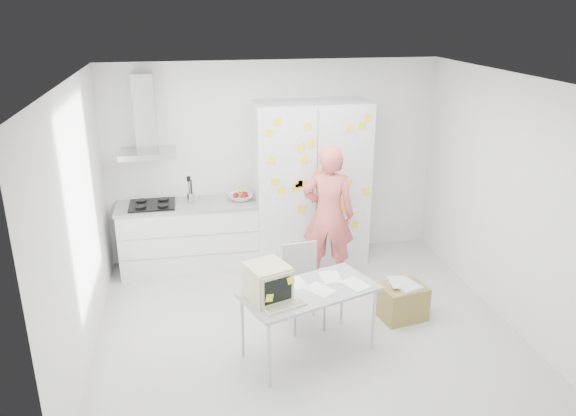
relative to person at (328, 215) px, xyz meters
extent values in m
cube|color=silver|center=(-0.52, -1.01, -0.90)|extent=(4.50, 4.00, 0.02)
cube|color=white|center=(-0.52, 0.99, 0.46)|extent=(4.50, 0.02, 2.70)
cube|color=white|center=(-2.77, -1.01, 0.46)|extent=(0.02, 4.00, 2.70)
cube|color=white|center=(1.73, -1.01, 0.46)|extent=(0.02, 4.00, 2.70)
cube|color=white|center=(-0.52, -1.01, 1.81)|extent=(4.50, 4.00, 0.02)
cube|color=white|center=(-1.72, 0.69, -0.45)|extent=(1.80, 0.60, 0.88)
cube|color=gray|center=(-1.72, 0.38, -0.31)|extent=(1.76, 0.01, 0.01)
cube|color=gray|center=(-1.72, 0.38, -0.59)|extent=(1.76, 0.01, 0.01)
cube|color=#9E9E99|center=(-1.72, 0.69, 0.01)|extent=(1.84, 0.63, 0.04)
cube|color=black|center=(-2.17, 0.69, 0.03)|extent=(0.58, 0.50, 0.03)
cylinder|color=black|center=(-2.31, 0.57, 0.06)|extent=(0.14, 0.14, 0.02)
cylinder|color=black|center=(-2.03, 0.57, 0.06)|extent=(0.14, 0.14, 0.02)
cylinder|color=black|center=(-2.31, 0.81, 0.06)|extent=(0.14, 0.14, 0.02)
cylinder|color=black|center=(-2.03, 0.81, 0.06)|extent=(0.14, 0.14, 0.02)
cylinder|color=silver|center=(-1.67, 0.69, 0.10)|extent=(0.10, 0.10, 0.14)
cylinder|color=black|center=(-1.69, 0.70, 0.20)|extent=(0.01, 0.01, 0.30)
cylinder|color=black|center=(-1.66, 0.68, 0.20)|extent=(0.01, 0.01, 0.30)
cylinder|color=black|center=(-1.67, 0.71, 0.20)|extent=(0.01, 0.01, 0.30)
cube|color=black|center=(-1.69, 0.70, 0.36)|extent=(0.05, 0.01, 0.07)
imported|color=white|center=(-1.02, 0.69, 0.06)|extent=(0.31, 0.31, 0.08)
sphere|color=#B2140F|center=(-1.08, 0.71, 0.09)|extent=(0.08, 0.08, 0.08)
sphere|color=#B2140F|center=(-0.99, 0.64, 0.09)|extent=(0.08, 0.08, 0.08)
sphere|color=#B2140F|center=(-0.95, 0.73, 0.09)|extent=(0.08, 0.08, 0.08)
cylinder|color=yellow|center=(-1.04, 0.71, 0.14)|extent=(0.09, 0.17, 0.10)
cylinder|color=yellow|center=(-1.02, 0.71, 0.14)|extent=(0.04, 0.17, 0.10)
cylinder|color=yellow|center=(-0.99, 0.71, 0.14)|extent=(0.08, 0.17, 0.10)
cube|color=silver|center=(-2.17, 0.74, 0.71)|extent=(0.70, 0.48, 0.07)
cube|color=silver|center=(-2.17, 0.86, 1.21)|extent=(0.26, 0.24, 0.95)
cube|color=silver|center=(-0.07, 0.66, 0.21)|extent=(1.50, 0.65, 2.20)
cube|color=slate|center=(-0.07, 0.33, 0.21)|extent=(0.01, 0.01, 2.16)
cube|color=silver|center=(-0.13, 0.32, 0.21)|extent=(0.02, 0.02, 0.30)
cube|color=silver|center=(-0.01, 0.32, 0.21)|extent=(0.02, 0.02, 0.30)
cube|color=yellow|center=(0.34, 0.33, 1.01)|extent=(0.10, 0.00, 0.10)
cube|color=yellow|center=(0.49, 0.33, 1.03)|extent=(0.12, 0.00, 0.12)
cube|color=yellow|center=(0.59, 0.33, 0.16)|extent=(0.12, 0.00, 0.12)
cube|color=yellow|center=(-0.31, 0.33, 0.32)|extent=(0.10, 0.00, 0.10)
cube|color=yellow|center=(-0.06, 0.33, 0.46)|extent=(0.12, 0.00, 0.12)
cube|color=yellow|center=(0.30, 0.33, -0.04)|extent=(0.12, 0.00, 0.12)
cube|color=yellow|center=(-0.27, 0.33, -0.03)|extent=(0.10, 0.00, 0.10)
cube|color=yellow|center=(-0.20, 0.33, 1.06)|extent=(0.12, 0.00, 0.12)
cube|color=yellow|center=(0.02, 0.33, -0.08)|extent=(0.12, 0.00, 0.12)
cube|color=yellow|center=(0.33, 0.33, 0.30)|extent=(0.12, 0.00, 0.12)
cube|color=yellow|center=(0.21, 0.33, 0.05)|extent=(0.10, 0.00, 0.10)
cube|color=yellow|center=(-0.29, 0.33, 0.79)|extent=(0.12, 0.00, 0.12)
cube|color=yellow|center=(-0.53, 0.33, 0.25)|extent=(0.10, 0.00, 0.10)
cube|color=yellow|center=(-0.62, 0.33, 0.37)|extent=(0.10, 0.00, 0.10)
cube|color=yellow|center=(-0.69, 0.33, 0.99)|extent=(0.11, 0.00, 0.11)
cube|color=yellow|center=(-0.14, 0.33, -0.31)|extent=(0.10, 0.00, 0.10)
cube|color=yellow|center=(-0.27, 0.33, 0.32)|extent=(0.11, 0.00, 0.11)
cube|color=yellow|center=(0.46, 0.33, -0.30)|extent=(0.11, 0.00, 0.11)
cube|color=yellow|center=(0.57, 0.33, 1.13)|extent=(0.10, 0.00, 0.10)
cube|color=yellow|center=(-0.24, 0.33, 0.63)|extent=(0.10, 0.00, 0.10)
cube|color=yellow|center=(-0.36, 0.33, 0.27)|extent=(0.11, 0.00, 0.11)
cube|color=yellow|center=(0.11, 0.33, -0.38)|extent=(0.10, 0.00, 0.10)
cube|color=yellow|center=(-0.59, 0.33, 1.13)|extent=(0.10, 0.00, 0.10)
cube|color=yellow|center=(-0.65, 0.33, 0.65)|extent=(0.12, 0.00, 0.12)
cube|color=yellow|center=(0.23, 0.33, -0.12)|extent=(0.11, 0.00, 0.11)
cube|color=yellow|center=(-0.15, 0.33, 0.84)|extent=(0.11, 0.00, 0.11)
cube|color=yellow|center=(0.19, 0.33, 0.39)|extent=(0.11, 0.00, 0.11)
cube|color=yellow|center=(-0.05, 0.33, -0.10)|extent=(0.11, 0.00, 0.11)
imported|color=#DF5E57|center=(0.00, 0.00, 0.00)|extent=(0.75, 0.61, 1.79)
cube|color=#A7AAB2|center=(-0.59, -1.55, -0.19)|extent=(1.48, 1.08, 0.03)
cylinder|color=silver|center=(-1.07, -2.02, -0.55)|extent=(0.04, 0.04, 0.69)
cylinder|color=silver|center=(0.07, -1.61, -0.55)|extent=(0.04, 0.04, 0.69)
cylinder|color=silver|center=(-1.26, -1.50, -0.55)|extent=(0.04, 0.04, 0.69)
cylinder|color=silver|center=(-0.12, -1.09, -0.55)|extent=(0.04, 0.04, 0.69)
cube|color=beige|center=(-1.02, -1.63, 0.00)|extent=(0.47, 0.48, 0.34)
cube|color=beige|center=(-0.96, -1.82, 0.00)|extent=(0.33, 0.13, 0.30)
cube|color=black|center=(-0.95, -1.83, 0.00)|extent=(0.27, 0.10, 0.24)
cube|color=#F4FF2E|center=(-1.04, -1.86, -0.05)|extent=(0.08, 0.03, 0.09)
cube|color=#F4FF2E|center=(-0.83, -1.79, 0.07)|extent=(0.09, 0.03, 0.09)
cube|color=beige|center=(-0.89, -1.85, -0.16)|extent=(0.44, 0.28, 0.02)
cube|color=gray|center=(-0.89, -1.85, -0.15)|extent=(0.39, 0.23, 0.01)
cube|color=white|center=(-0.49, -1.57, -0.17)|extent=(0.32, 0.35, 0.00)
cube|color=white|center=(-0.32, -1.33, -0.17)|extent=(0.20, 0.28, 0.00)
cube|color=white|center=(-0.12, -1.53, -0.17)|extent=(0.30, 0.34, 0.00)
cube|color=white|center=(-0.70, -1.39, -0.17)|extent=(0.25, 0.32, 0.00)
cube|color=#A8A8A5|center=(-0.53, -1.05, -0.45)|extent=(0.46, 0.46, 0.04)
cube|color=#A8A8A5|center=(-0.55, -0.86, -0.20)|extent=(0.40, 0.08, 0.46)
cylinder|color=#A4A3A8|center=(-0.67, -1.23, -0.68)|extent=(0.03, 0.03, 0.43)
cylinder|color=#A4A3A8|center=(-0.34, -1.19, -0.68)|extent=(0.03, 0.03, 0.43)
cylinder|color=#A4A3A8|center=(-0.71, -0.90, -0.68)|extent=(0.03, 0.03, 0.43)
cylinder|color=#A4A3A8|center=(-0.38, -0.86, -0.68)|extent=(0.03, 0.03, 0.43)
cube|color=olive|center=(0.60, -1.08, -0.70)|extent=(0.56, 0.48, 0.40)
cube|color=silver|center=(0.62, -1.09, -0.48)|extent=(0.32, 0.37, 0.03)
cube|color=silver|center=(0.56, -1.04, -0.46)|extent=(0.24, 0.32, 0.00)
camera|label=1|loc=(-1.72, -6.35, 2.47)|focal=35.00mm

